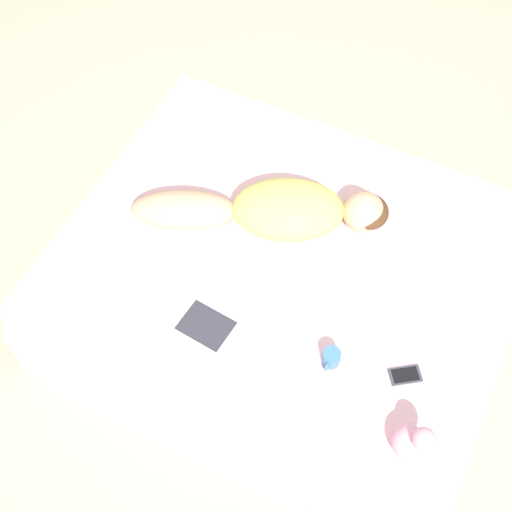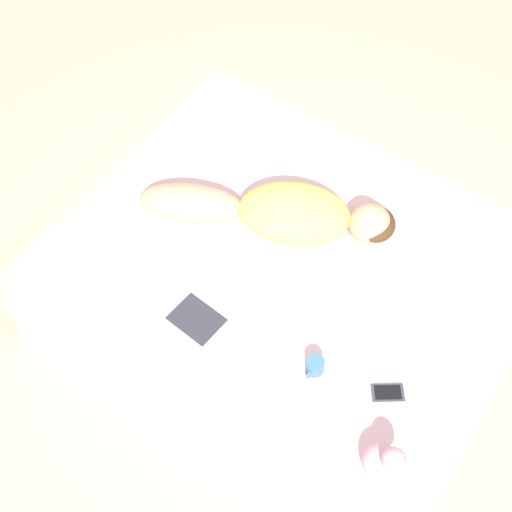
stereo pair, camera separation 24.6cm
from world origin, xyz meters
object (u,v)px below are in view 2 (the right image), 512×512
Objects in this scene: coffee_mug at (315,366)px; open_magazine at (215,300)px; cell_phone at (388,393)px; person at (282,212)px.

open_magazine is at bearing -94.19° from coffee_mug.
cell_phone is at bearing 104.72° from coffee_mug.
open_magazine and cell_phone have the same top height.
cell_phone is (-0.04, 0.88, 0.00)m from open_magazine.
coffee_mug is at bearing 91.21° from open_magazine.
open_magazine is (0.53, -0.02, -0.10)m from person.
open_magazine is 0.88m from cell_phone.
person reaches higher than open_magazine.
coffee_mug is at bearing 18.78° from person.
coffee_mug is at bearing -110.62° from cell_phone.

